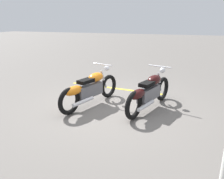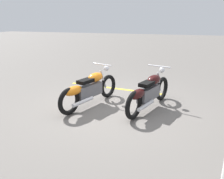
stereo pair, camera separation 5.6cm
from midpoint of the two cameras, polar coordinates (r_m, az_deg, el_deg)
ground_plane at (r=5.84m, az=1.77°, el=-4.81°), size 60.00×60.00×0.00m
motorcycle_bright_foreground at (r=5.91m, az=-5.47°, el=0.15°), size 2.16×0.83×1.04m
motorcycle_dark_foreground at (r=5.70m, az=9.57°, el=-0.64°), size 2.16×0.83×1.04m
parking_stripe_near at (r=7.51m, az=0.81°, el=0.34°), size 0.40×3.20×0.01m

